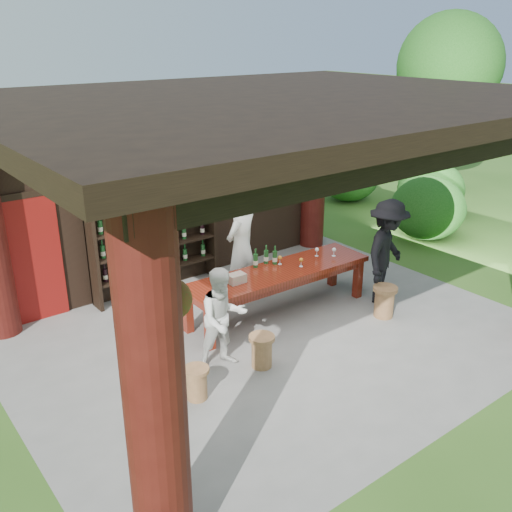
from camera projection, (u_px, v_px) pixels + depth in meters
ground at (272, 335)px, 8.55m from camera, size 90.00×90.00×0.00m
pavilion at (254, 191)px, 8.07m from camera, size 7.50×6.00×3.60m
wine_shelf at (155, 236)px, 9.65m from camera, size 2.29×0.35×2.01m
tasting_table at (278, 277)px, 8.99m from camera, size 3.21×0.92×0.75m
stool_near_left at (262, 350)px, 7.66m from camera, size 0.35×0.35×0.46m
stool_near_right at (384, 301)px, 9.02m from camera, size 0.39×0.39×0.51m
stool_far_left at (197, 382)px, 7.00m from camera, size 0.33×0.33×0.43m
host at (241, 247)px, 9.37m from camera, size 0.79×0.65×1.87m
guest_woman at (223, 319)px, 7.52m from camera, size 0.77×0.64×1.42m
guest_man at (387, 252)px, 9.29m from camera, size 1.31×1.03×1.77m
table_bottles at (266, 256)px, 9.10m from camera, size 0.41×0.19×0.31m
table_glasses at (308, 256)px, 9.29m from camera, size 1.02×0.35×0.15m
napkin_basket at (237, 278)px, 8.47m from camera, size 0.27×0.19×0.14m
shrubs at (344, 244)px, 10.59m from camera, size 15.01×8.69×1.36m
trees at (346, 81)px, 10.83m from camera, size 19.87×10.24×4.80m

